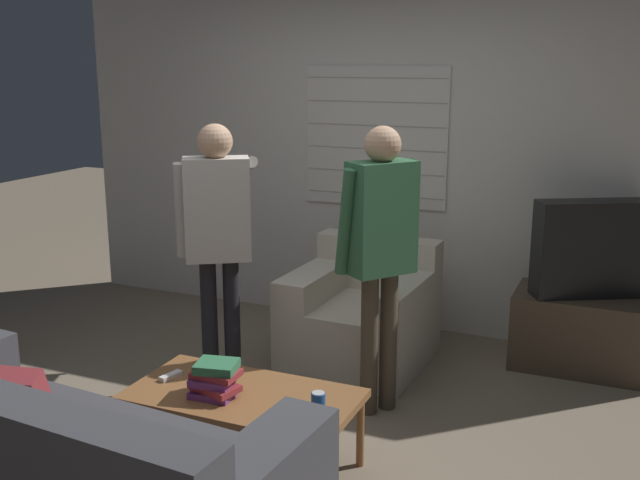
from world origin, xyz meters
name	(u,v)px	position (x,y,z in m)	size (l,w,h in m)	color
ground_plane	(260,436)	(0.00, 0.00, 0.00)	(16.00, 16.00, 0.00)	#7F705B
wall_back	(384,159)	(0.00, 2.03, 1.28)	(5.20, 0.08, 2.55)	silver
armchair_beige	(362,314)	(0.13, 1.24, 0.32)	(0.90, 0.92, 0.80)	beige
coffee_table	(243,400)	(0.08, -0.32, 0.37)	(1.13, 0.59, 0.41)	brown
tv_stand	(584,332)	(1.53, 1.69, 0.25)	(0.90, 0.51, 0.50)	#4C3D2D
tv	(591,249)	(1.53, 1.69, 0.82)	(0.73, 0.52, 0.63)	black
person_left_standing	(218,224)	(-0.53, 0.50, 1.04)	(0.49, 0.82, 1.64)	black
person_right_standing	(380,236)	(0.47, 0.56, 1.04)	(0.56, 0.75, 1.66)	#4C4233
book_stack	(215,379)	(-0.02, -0.41, 0.50)	(0.25, 0.22, 0.17)	#75387F
soda_can	(318,405)	(0.53, -0.42, 0.47)	(0.07, 0.07, 0.13)	#194C9E
spare_remote	(171,376)	(-0.34, -0.32, 0.42)	(0.07, 0.14, 0.02)	white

